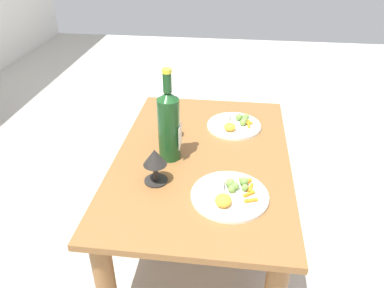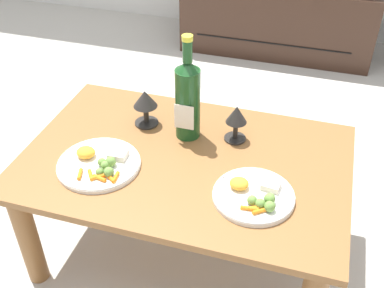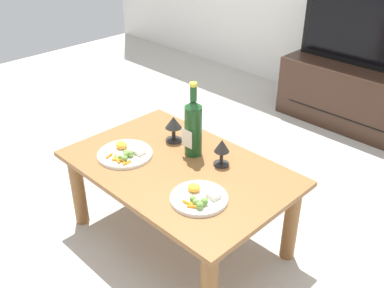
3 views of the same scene
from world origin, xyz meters
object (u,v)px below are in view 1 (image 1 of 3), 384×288
(goblet_left, at_px, (155,160))
(goblet_right, at_px, (171,118))
(dinner_plate_left, at_px, (230,194))
(wine_bottle, at_px, (169,124))
(dining_table, at_px, (202,171))
(dinner_plate_right, at_px, (234,125))

(goblet_left, relative_size, goblet_right, 1.02)
(goblet_right, height_order, dinner_plate_left, goblet_right)
(wine_bottle, xyz_separation_m, dinner_plate_left, (-0.22, -0.25, -0.14))
(goblet_left, bearing_deg, dining_table, -38.07)
(goblet_right, xyz_separation_m, dinner_plate_right, (0.12, -0.27, -0.08))
(dining_table, distance_m, goblet_right, 0.26)
(dinner_plate_left, height_order, dinner_plate_right, same)
(goblet_right, bearing_deg, dinner_plate_left, -144.89)
(dinner_plate_right, bearing_deg, goblet_right, 113.53)
(wine_bottle, relative_size, goblet_left, 2.74)
(goblet_left, relative_size, dinner_plate_right, 0.55)
(dining_table, distance_m, wine_bottle, 0.26)
(dining_table, relative_size, goblet_right, 7.98)
(wine_bottle, bearing_deg, goblet_left, 172.19)
(dining_table, height_order, wine_bottle, wine_bottle)
(wine_bottle, bearing_deg, dinner_plate_right, -41.47)
(wine_bottle, xyz_separation_m, goblet_left, (-0.16, 0.02, -0.06))
(goblet_left, bearing_deg, dinner_plate_right, -31.37)
(wine_bottle, distance_m, goblet_left, 0.17)
(dining_table, bearing_deg, goblet_left, 141.93)
(dining_table, bearing_deg, dinner_plate_left, -154.46)
(dining_table, relative_size, wine_bottle, 2.87)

